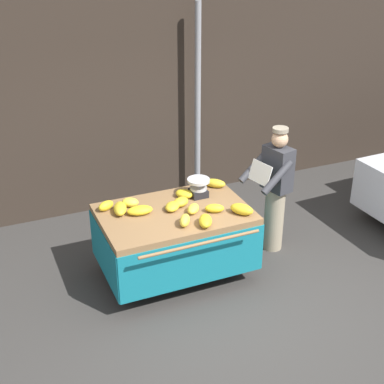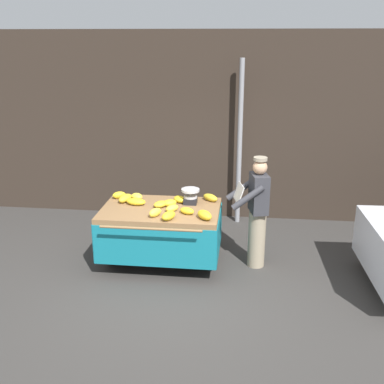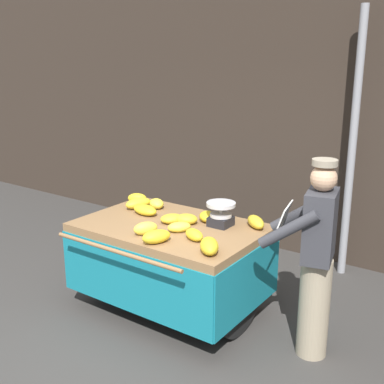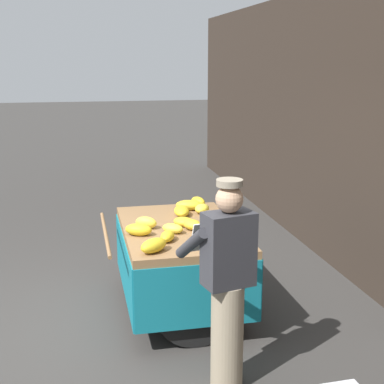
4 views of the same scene
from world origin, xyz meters
The scene contains 19 objects.
ground_plane centered at (0.00, 0.00, 0.00)m, with size 60.00×60.00×0.00m, color #383533.
back_wall centered at (0.00, 3.13, 1.74)m, with size 16.00×0.24×3.49m, color #332821.
street_pole centered at (0.72, 2.76, 1.51)m, with size 0.09×0.09×3.01m, color gray.
banana_cart centered at (-0.41, 0.89, 0.68)m, with size 1.78×1.37×0.91m.
weighing_scale centered at (0.01, 1.14, 1.03)m, with size 0.28×0.28×0.24m.
banana_bunch_0 centered at (-0.42, 0.93, 0.96)m, with size 0.16×0.23×0.09m, color gold.
banana_bunch_1 centered at (0.31, 1.30, 0.97)m, with size 0.13×0.28×0.11m, color gold.
banana_bunch_2 centered at (-1.14, 1.24, 0.97)m, with size 0.11×0.21×0.11m, color gold.
banana_bunch_3 centered at (-1.00, 1.11, 0.97)m, with size 0.15×0.30×0.12m, color gold.
banana_bunch_4 centered at (0.29, 0.52, 0.98)m, with size 0.15×0.28×0.13m, color gold.
banana_bunch_5 centered at (-0.16, 1.18, 0.96)m, with size 0.16×0.23×0.10m, color gold.
banana_bunch_6 centered at (0.02, 0.69, 0.96)m, with size 0.12×0.22×0.10m, color gold.
banana_bunch_7 centered at (-0.21, 0.44, 0.97)m, with size 0.15×0.27×0.12m, color gold.
banana_bunch_8 centered at (-0.42, 0.54, 0.97)m, with size 0.11×0.23×0.12m, color yellow.
banana_bunch_9 centered at (-0.21, 0.78, 0.96)m, with size 0.13×0.22×0.10m, color yellow.
banana_bunch_10 centered at (-0.84, 1.22, 0.97)m, with size 0.15×0.20×0.11m, color yellow.
banana_bunch_11 centered at (-0.28, 0.99, 0.96)m, with size 0.16×0.22×0.10m, color gold.
banana_bunch_12 centered at (-0.80, 0.98, 0.97)m, with size 0.16×0.30×0.10m, color gold.
vendor_person centered at (1.03, 0.99, 0.87)m, with size 0.65×0.60×1.71m.
Camera 2 is at (0.82, -5.55, 3.35)m, focal length 43.56 mm.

